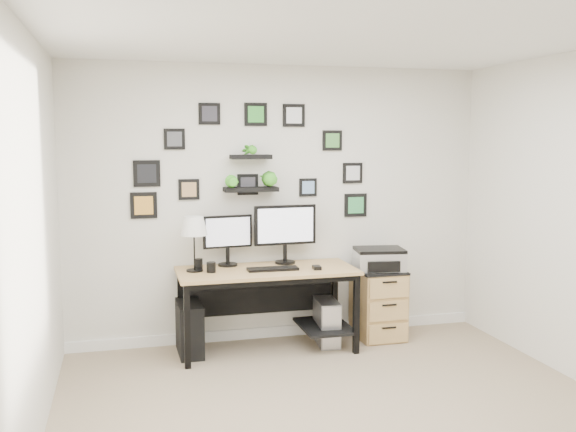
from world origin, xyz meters
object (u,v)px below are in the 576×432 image
object	(u,v)px
mug	(211,267)
printer	(379,259)
pc_tower_grey	(327,322)
desk	(270,281)
pc_tower_black	(190,328)
table_lamp	(194,227)
monitor_left	(228,236)
file_cabinet	(378,303)
monitor_right	(285,229)

from	to	relation	value
mug	printer	xyz separation A→B (m)	(1.62, 0.09, -0.02)
pc_tower_grey	printer	bearing A→B (deg)	4.99
desk	pc_tower_grey	xyz separation A→B (m)	(0.54, -0.01, -0.42)
pc_tower_black	mug	bearing A→B (deg)	-25.73
desk	table_lamp	xyz separation A→B (m)	(-0.68, 0.03, 0.52)
monitor_left	pc_tower_grey	size ratio (longest dim) A/B	1.07
pc_tower_black	file_cabinet	size ratio (longest dim) A/B	0.70
desk	monitor_right	distance (m)	0.52
mug	pc_tower_grey	bearing A→B (deg)	2.46
monitor_left	pc_tower_grey	distance (m)	1.23
mug	pc_tower_grey	distance (m)	1.23
pc_tower_grey	pc_tower_black	bearing A→B (deg)	178.13
table_lamp	pc_tower_grey	bearing A→B (deg)	-1.89
desk	pc_tower_black	world-z (taller)	desk
table_lamp	file_cabinet	bearing A→B (deg)	0.89
monitor_right	file_cabinet	distance (m)	1.17
file_cabinet	pc_tower_black	bearing A→B (deg)	-179.18
mug	printer	distance (m)	1.63
monitor_right	pc_tower_grey	bearing A→B (deg)	-26.44
monitor_left	file_cabinet	xyz separation A→B (m)	(1.44, -0.14, -0.69)
mug	pc_tower_black	xyz separation A→B (m)	(-0.19, 0.09, -0.56)
desk	printer	world-z (taller)	printer
mug	pc_tower_black	size ratio (longest dim) A/B	0.20
desk	monitor_left	distance (m)	0.57
table_lamp	mug	distance (m)	0.38
desk	mug	size ratio (longest dim) A/B	17.49
pc_tower_black	file_cabinet	xyz separation A→B (m)	(1.82, 0.03, 0.10)
monitor_right	pc_tower_black	world-z (taller)	monitor_right
pc_tower_black	printer	size ratio (longest dim) A/B	0.94
monitor_right	pc_tower_black	xyz separation A→B (m)	(-0.92, -0.14, -0.84)
monitor_left	file_cabinet	world-z (taller)	monitor_left
mug	table_lamp	bearing A→B (deg)	147.28
file_cabinet	printer	distance (m)	0.44
table_lamp	mug	world-z (taller)	table_lamp
monitor_right	printer	bearing A→B (deg)	-8.26
pc_tower_black	monitor_right	bearing A→B (deg)	7.67
mug	pc_tower_black	bearing A→B (deg)	155.00
pc_tower_grey	printer	world-z (taller)	printer
mug	file_cabinet	size ratio (longest dim) A/B	0.14
monitor_right	mug	xyz separation A→B (m)	(-0.73, -0.22, -0.28)
monitor_left	table_lamp	distance (m)	0.38
monitor_right	pc_tower_black	distance (m)	1.25
file_cabinet	desk	bearing A→B (deg)	-176.94
monitor_left	pc_tower_black	distance (m)	0.89
monitor_left	monitor_right	world-z (taller)	monitor_right
pc_tower_grey	mug	bearing A→B (deg)	-177.54
monitor_right	table_lamp	size ratio (longest dim) A/B	1.21
table_lamp	monitor_left	bearing A→B (deg)	27.22
desk	pc_tower_grey	size ratio (longest dim) A/B	3.66
monitor_left	printer	bearing A→B (deg)	-6.39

